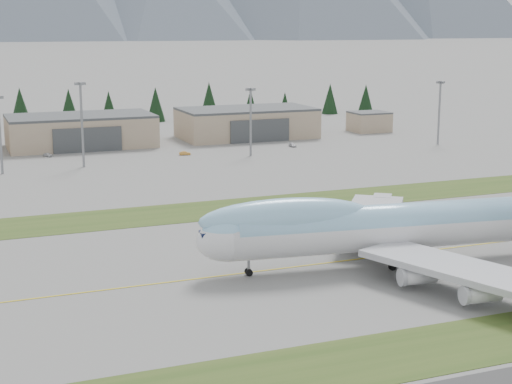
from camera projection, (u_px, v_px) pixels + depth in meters
name	position (u px, v px, depth m)	size (l,w,h in m)	color
ground	(312.00, 265.00, 134.76)	(7000.00, 7000.00, 0.00)	slate
grass_strip_near	(440.00, 348.00, 100.19)	(400.00, 14.00, 0.08)	#324B1A
grass_strip_far	(226.00, 209.00, 175.70)	(400.00, 18.00, 0.08)	#324B1A
taxiway_line_main	(312.00, 265.00, 134.76)	(400.00, 0.40, 0.02)	gold
boeing_747_freighter	(396.00, 225.00, 133.87)	(79.26, 67.66, 20.80)	silver
hangar_center	(81.00, 131.00, 264.62)	(48.00, 26.60, 10.80)	#9F866F
hangar_right	(247.00, 123.00, 286.13)	(48.00, 26.60, 10.80)	#9F866F
control_shed	(369.00, 122.00, 302.67)	(14.00, 12.00, 7.60)	#9F866F
floodlight_masts	(205.00, 109.00, 237.16)	(147.48, 6.53, 24.45)	gray
service_vehicle_a	(48.00, 157.00, 245.36)	(1.43, 3.56, 1.21)	silver
service_vehicle_b	(185.00, 155.00, 248.26)	(1.28, 3.64, 1.20)	gold
service_vehicle_c	(292.00, 147.00, 265.10)	(1.68, 4.13, 1.20)	silver
conifer_belt	(101.00, 107.00, 327.63)	(265.33, 14.24, 15.86)	black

